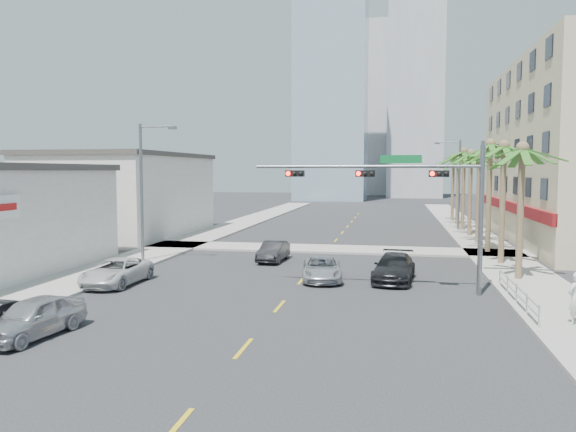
{
  "coord_description": "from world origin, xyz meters",
  "views": [
    {
      "loc": [
        4.95,
        -19.9,
        6.0
      ],
      "look_at": [
        -0.83,
        10.32,
        3.5
      ],
      "focal_mm": 35.0,
      "sensor_mm": 36.0,
      "label": 1
    }
  ],
  "objects_px": {
    "traffic_signal_mast": "(413,190)",
    "car_lane_center": "(322,269)",
    "car_parked_far": "(117,272)",
    "pedestrian": "(576,298)",
    "car_parked_near": "(33,317)",
    "car_lane_right": "(394,268)",
    "car_lane_left": "(273,251)"
  },
  "relations": [
    {
      "from": "traffic_signal_mast",
      "to": "car_lane_center",
      "type": "xyz_separation_m",
      "value": [
        -4.7,
        2.28,
        -4.44
      ]
    },
    {
      "from": "car_parked_far",
      "to": "pedestrian",
      "type": "height_order",
      "value": "pedestrian"
    },
    {
      "from": "car_parked_near",
      "to": "car_parked_far",
      "type": "relative_size",
      "value": 0.87
    },
    {
      "from": "car_lane_right",
      "to": "car_lane_left",
      "type": "bearing_deg",
      "value": 151.7
    },
    {
      "from": "traffic_signal_mast",
      "to": "car_lane_left",
      "type": "relative_size",
      "value": 2.78
    },
    {
      "from": "car_parked_near",
      "to": "car_lane_center",
      "type": "bearing_deg",
      "value": 62.22
    },
    {
      "from": "traffic_signal_mast",
      "to": "car_lane_center",
      "type": "relative_size",
      "value": 2.47
    },
    {
      "from": "car_lane_center",
      "to": "pedestrian",
      "type": "relative_size",
      "value": 2.23
    },
    {
      "from": "car_parked_far",
      "to": "pedestrian",
      "type": "bearing_deg",
      "value": -10.26
    },
    {
      "from": "car_parked_near",
      "to": "pedestrian",
      "type": "distance_m",
      "value": 20.19
    },
    {
      "from": "car_lane_right",
      "to": "car_parked_near",
      "type": "bearing_deg",
      "value": -129.11
    },
    {
      "from": "traffic_signal_mast",
      "to": "pedestrian",
      "type": "distance_m",
      "value": 8.81
    },
    {
      "from": "car_lane_left",
      "to": "car_lane_right",
      "type": "distance_m",
      "value": 9.47
    },
    {
      "from": "pedestrian",
      "to": "car_parked_far",
      "type": "bearing_deg",
      "value": -49.65
    },
    {
      "from": "car_parked_near",
      "to": "car_lane_center",
      "type": "xyz_separation_m",
      "value": [
        8.88,
        12.38,
        -0.1
      ]
    },
    {
      "from": "car_parked_near",
      "to": "car_lane_left",
      "type": "height_order",
      "value": "car_parked_near"
    },
    {
      "from": "car_lane_left",
      "to": "pedestrian",
      "type": "distance_m",
      "value": 19.79
    },
    {
      "from": "car_parked_near",
      "to": "car_lane_left",
      "type": "xyz_separation_m",
      "value": [
        4.89,
        18.21,
        -0.07
      ]
    },
    {
      "from": "traffic_signal_mast",
      "to": "car_lane_left",
      "type": "bearing_deg",
      "value": 137.01
    },
    {
      "from": "car_parked_far",
      "to": "car_lane_left",
      "type": "xyz_separation_m",
      "value": [
        6.49,
        9.0,
        -0.02
      ]
    },
    {
      "from": "car_parked_far",
      "to": "pedestrian",
      "type": "relative_size",
      "value": 2.44
    },
    {
      "from": "traffic_signal_mast",
      "to": "car_lane_center",
      "type": "distance_m",
      "value": 6.85
    },
    {
      "from": "car_lane_center",
      "to": "pedestrian",
      "type": "bearing_deg",
      "value": -42.67
    },
    {
      "from": "traffic_signal_mast",
      "to": "pedestrian",
      "type": "height_order",
      "value": "traffic_signal_mast"
    },
    {
      "from": "car_parked_far",
      "to": "car_lane_center",
      "type": "height_order",
      "value": "car_parked_far"
    },
    {
      "from": "car_parked_far",
      "to": "pedestrian",
      "type": "distance_m",
      "value": 21.6
    },
    {
      "from": "car_parked_far",
      "to": "traffic_signal_mast",
      "type": "bearing_deg",
      "value": 4.5
    },
    {
      "from": "car_parked_near",
      "to": "pedestrian",
      "type": "height_order",
      "value": "pedestrian"
    },
    {
      "from": "car_lane_left",
      "to": "traffic_signal_mast",
      "type": "bearing_deg",
      "value": -40.57
    },
    {
      "from": "car_parked_near",
      "to": "pedestrian",
      "type": "relative_size",
      "value": 2.13
    },
    {
      "from": "car_parked_far",
      "to": "car_lane_center",
      "type": "bearing_deg",
      "value": 17.97
    },
    {
      "from": "car_lane_center",
      "to": "car_lane_right",
      "type": "bearing_deg",
      "value": 0.42
    }
  ]
}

